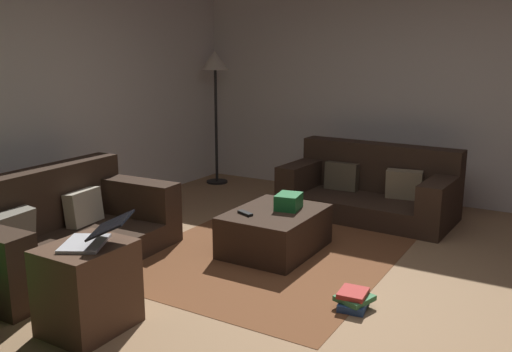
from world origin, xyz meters
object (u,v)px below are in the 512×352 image
laptop (94,237)px  ottoman (275,231)px  tv_remote (245,213)px  side_table (88,287)px  corner_lamp (215,71)px  couch_left (56,229)px  couch_right (371,189)px  book_stack (354,299)px  gift_box (289,201)px

laptop → ottoman: bearing=-9.1°
tv_remote → side_table: (-1.57, 0.17, -0.10)m
corner_lamp → side_table: bearing=-156.7°
tv_remote → couch_left: bearing=148.5°
side_table → corner_lamp: bearing=23.3°
tv_remote → laptop: bearing=-161.7°
couch_right → corner_lamp: size_ratio=1.04×
couch_right → book_stack: 2.27m
couch_right → gift_box: 1.41m
book_stack → couch_left: bearing=100.9°
gift_box → corner_lamp: bearing=48.7°
laptop → gift_box: bearing=-10.6°
couch_left → gift_box: 1.96m
gift_box → side_table: (-1.91, 0.41, -0.15)m
book_stack → corner_lamp: (2.52, 2.89, 1.42)m
laptop → couch_left: bearing=61.4°
couch_right → tv_remote: size_ratio=11.20×
ottoman → corner_lamp: (1.85, 1.91, 1.29)m
ottoman → side_table: 1.83m
couch_right → ottoman: 1.53m
side_table → ottoman: bearing=-10.6°
side_table → couch_right: bearing=-11.7°
couch_left → tv_remote: couch_left is taller
tv_remote → book_stack: tv_remote is taller
couch_left → book_stack: size_ratio=6.43×
laptop → corner_lamp: corner_lamp is taller
gift_box → tv_remote: bearing=144.6°
gift_box → corner_lamp: corner_lamp is taller
couch_right → side_table: couch_right is taller
tv_remote → gift_box: bearing=-12.9°
ottoman → side_table: (-1.79, 0.34, 0.10)m
ottoman → book_stack: 1.20m
couch_right → side_table: 3.35m
book_stack → corner_lamp: bearing=48.9°
ottoman → side_table: size_ratio=1.64×
corner_lamp → couch_left: bearing=-170.9°
ottoman → laptop: size_ratio=1.80×
gift_box → corner_lamp: size_ratio=0.14×
gift_box → corner_lamp: 2.83m
couch_right → side_table: size_ratio=3.24×
couch_left → couch_right: 3.17m
couch_left → side_table: size_ratio=3.37×
tv_remote → corner_lamp: size_ratio=0.09×
ottoman → book_stack: bearing=-124.4°
tv_remote → side_table: bearing=-163.6°
side_table → corner_lamp: 4.14m
side_table → corner_lamp: (3.64, 1.57, 1.20)m
couch_left → side_table: (-0.66, -1.09, -0.00)m
ottoman → couch_right: bearing=-13.1°
couch_left → corner_lamp: bearing=-173.4°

